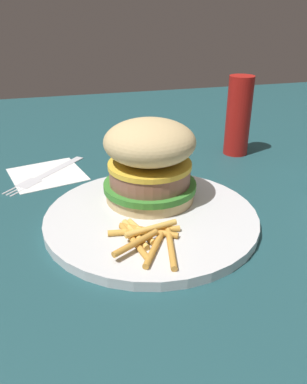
{
  "coord_description": "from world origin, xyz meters",
  "views": [
    {
      "loc": [
        0.11,
        0.4,
        0.25
      ],
      "look_at": [
        -0.0,
        -0.01,
        0.04
      ],
      "focal_mm": 35.99,
      "sensor_mm": 36.0,
      "label": 1
    }
  ],
  "objects_px": {
    "sandwich": "(150,160)",
    "ketchup_bottle": "(238,116)",
    "plate": "(153,217)",
    "fork": "(46,173)",
    "fries_pile": "(147,237)",
    "napkin": "(47,174)"
  },
  "relations": [
    {
      "from": "napkin",
      "to": "ketchup_bottle",
      "type": "relative_size",
      "value": 0.78
    },
    {
      "from": "plate",
      "to": "fork",
      "type": "xyz_separation_m",
      "value": [
        0.13,
        -0.19,
        -0.0
      ]
    },
    {
      "from": "fries_pile",
      "to": "napkin",
      "type": "distance_m",
      "value": 0.27
    },
    {
      "from": "plate",
      "to": "ketchup_bottle",
      "type": "height_order",
      "value": "ketchup_bottle"
    },
    {
      "from": "sandwich",
      "to": "fries_pile",
      "type": "bearing_deg",
      "value": 73.15
    },
    {
      "from": "fries_pile",
      "to": "fork",
      "type": "xyz_separation_m",
      "value": [
        0.1,
        -0.25,
        -0.01
      ]
    },
    {
      "from": "plate",
      "to": "napkin",
      "type": "height_order",
      "value": "plate"
    },
    {
      "from": "fries_pile",
      "to": "napkin",
      "type": "height_order",
      "value": "fries_pile"
    },
    {
      "from": "plate",
      "to": "ketchup_bottle",
      "type": "distance_m",
      "value": 0.3
    },
    {
      "from": "plate",
      "to": "napkin",
      "type": "distance_m",
      "value": 0.23
    },
    {
      "from": "sandwich",
      "to": "fries_pile",
      "type": "xyz_separation_m",
      "value": [
        0.03,
        0.1,
        -0.05
      ]
    },
    {
      "from": "napkin",
      "to": "fork",
      "type": "height_order",
      "value": "fork"
    },
    {
      "from": "sandwich",
      "to": "fries_pile",
      "type": "height_order",
      "value": "sandwich"
    },
    {
      "from": "plate",
      "to": "ketchup_bottle",
      "type": "bearing_deg",
      "value": -136.79
    },
    {
      "from": "fork",
      "to": "napkin",
      "type": "bearing_deg",
      "value": -133.71
    },
    {
      "from": "fork",
      "to": "ketchup_bottle",
      "type": "distance_m",
      "value": 0.35
    },
    {
      "from": "plate",
      "to": "fries_pile",
      "type": "height_order",
      "value": "fries_pile"
    },
    {
      "from": "fork",
      "to": "ketchup_bottle",
      "type": "bearing_deg",
      "value": -178.18
    },
    {
      "from": "napkin",
      "to": "fork",
      "type": "relative_size",
      "value": 0.81
    },
    {
      "from": "sandwich",
      "to": "ketchup_bottle",
      "type": "bearing_deg",
      "value": -142.61
    },
    {
      "from": "ketchup_bottle",
      "to": "fork",
      "type": "bearing_deg",
      "value": 1.82
    },
    {
      "from": "plate",
      "to": "sandwich",
      "type": "height_order",
      "value": "sandwich"
    }
  ]
}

